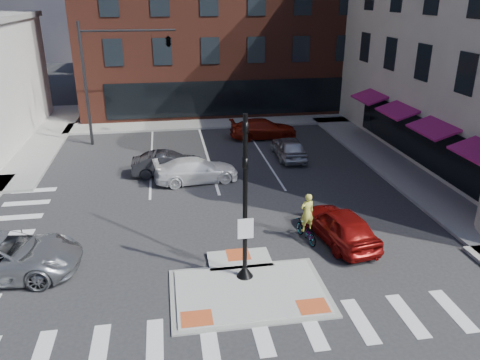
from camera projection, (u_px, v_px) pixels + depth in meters
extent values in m
plane|color=#28282B|center=(247.00, 285.00, 16.57)|extent=(120.00, 120.00, 0.00)
cube|color=gray|center=(249.00, 293.00, 16.10)|extent=(5.40, 3.60, 0.06)
cube|color=#A8A8A3|center=(249.00, 292.00, 16.09)|extent=(5.00, 3.20, 0.12)
cube|color=#A8A8A3|center=(239.00, 260.00, 18.01)|extent=(2.40, 1.40, 0.12)
cube|color=#C84E23|center=(197.00, 318.00, 14.68)|extent=(1.00, 0.80, 0.01)
cube|color=#C84E23|center=(313.00, 306.00, 15.25)|extent=(1.00, 0.80, 0.01)
cube|color=#C84E23|center=(238.00, 254.00, 18.26)|extent=(0.90, 0.90, 0.01)
cube|color=gray|center=(45.00, 137.00, 33.20)|extent=(3.00, 20.00, 0.15)
cube|color=gray|center=(399.00, 169.00, 27.32)|extent=(3.00, 24.00, 0.15)
cube|color=gray|center=(235.00, 122.00, 37.14)|extent=(26.00, 3.00, 0.15)
cube|color=#56251A|center=(219.00, 17.00, 43.53)|extent=(24.00, 18.00, 15.00)
cube|color=black|center=(233.00, 98.00, 37.41)|extent=(20.00, 0.12, 2.80)
cube|color=black|center=(422.00, 141.00, 26.89)|extent=(0.12, 16.00, 2.60)
cube|color=#AD176E|center=(413.00, 119.00, 26.28)|extent=(1.46, 3.00, 0.58)
cube|color=#AD176E|center=(369.00, 97.00, 31.78)|extent=(1.46, 3.00, 0.58)
cube|color=slate|center=(148.00, 30.00, 61.73)|extent=(10.00, 12.00, 10.00)
cube|color=brown|center=(243.00, 21.00, 65.14)|extent=(12.00, 12.00, 12.00)
cone|color=black|center=(245.00, 271.00, 16.80)|extent=(0.60, 0.60, 0.45)
cylinder|color=black|center=(245.00, 198.00, 15.74)|extent=(0.16, 0.16, 5.80)
cube|color=white|center=(246.00, 229.00, 16.04)|extent=(0.55, 0.04, 0.75)
imported|color=black|center=(245.00, 138.00, 14.96)|extent=(0.18, 0.22, 1.10)
imported|color=black|center=(245.00, 173.00, 15.40)|extent=(0.18, 0.22, 1.10)
cylinder|color=black|center=(86.00, 86.00, 30.43)|extent=(0.20, 0.20, 8.00)
cylinder|color=black|center=(128.00, 31.00, 29.62)|extent=(6.00, 0.14, 0.14)
imported|color=black|center=(168.00, 40.00, 30.22)|extent=(0.48, 2.24, 0.90)
imported|color=#A0A3A7|center=(1.00, 256.00, 16.90)|extent=(5.79, 3.02, 1.56)
imported|color=maroon|center=(340.00, 225.00, 19.25)|extent=(2.39, 4.50, 1.46)
imported|color=white|center=(196.00, 170.00, 25.42)|extent=(4.73, 2.34, 1.32)
imported|color=#26262B|center=(168.00, 164.00, 26.36)|extent=(4.04, 1.46, 1.33)
imported|color=#B4B6BB|center=(289.00, 147.00, 29.07)|extent=(1.69, 4.06, 1.38)
imported|color=maroon|center=(263.00, 129.00, 33.09)|extent=(4.74, 1.99, 1.37)
imported|color=#3F3F44|center=(306.00, 231.00, 19.42)|extent=(0.89, 1.73, 0.87)
imported|color=#D1CE49|center=(307.00, 212.00, 19.10)|extent=(0.67, 0.51, 1.66)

